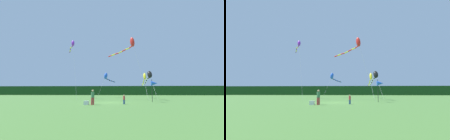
# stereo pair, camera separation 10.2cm
# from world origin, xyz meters

# --- Properties ---
(ground_plane) EXTENTS (120.00, 120.00, 0.00)m
(ground_plane) POSITION_xyz_m (0.00, 0.00, 0.00)
(ground_plane) COLOR #477533
(distant_treeline) EXTENTS (108.00, 3.08, 3.71)m
(distant_treeline) POSITION_xyz_m (0.00, 45.00, 1.86)
(distant_treeline) COLOR #193D19
(distant_treeline) RESTS_ON ground
(person_adult) EXTENTS (0.36, 0.36, 1.65)m
(person_adult) POSITION_xyz_m (-1.54, -3.63, 0.92)
(person_adult) COLOR #B23338
(person_adult) RESTS_ON ground
(person_child) EXTENTS (0.24, 0.24, 1.08)m
(person_child) POSITION_xyz_m (1.94, -2.49, 0.61)
(person_child) COLOR #334C8C
(person_child) RESTS_ON ground
(cooler_box) EXTENTS (0.51, 0.42, 0.43)m
(cooler_box) POSITION_xyz_m (-2.24, -3.69, 0.22)
(cooler_box) COLOR silver
(cooler_box) RESTS_ON ground
(banner_flag_pole) EXTENTS (0.90, 0.70, 3.17)m
(banner_flag_pole) POSITION_xyz_m (6.23, 1.31, 2.57)
(banner_flag_pole) COLOR black
(banner_flag_pole) RESTS_ON ground
(kite_black) EXTENTS (1.67, 10.12, 5.63)m
(kite_black) POSITION_xyz_m (7.06, 10.44, 4.50)
(kite_black) COLOR #B2B2B2
(kite_black) RESTS_ON ground
(kite_yellow) EXTENTS (0.67, 8.02, 6.00)m
(kite_yellow) POSITION_xyz_m (7.11, 16.83, 4.81)
(kite_yellow) COLOR #B2B2B2
(kite_yellow) RESTS_ON ground
(kite_purple) EXTENTS (4.24, 7.53, 12.32)m
(kite_purple) POSITION_xyz_m (-8.72, 10.69, 11.38)
(kite_purple) COLOR #B2B2B2
(kite_purple) RESTS_ON ground
(kite_blue) EXTENTS (3.90, 5.00, 5.97)m
(kite_blue) POSITION_xyz_m (-1.94, 15.92, 4.96)
(kite_blue) COLOR #B2B2B2
(kite_blue) RESTS_ON ground
(kite_red) EXTENTS (6.70, 5.75, 10.85)m
(kite_red) POSITION_xyz_m (3.13, 5.62, 9.65)
(kite_red) COLOR #B2B2B2
(kite_red) RESTS_ON ground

